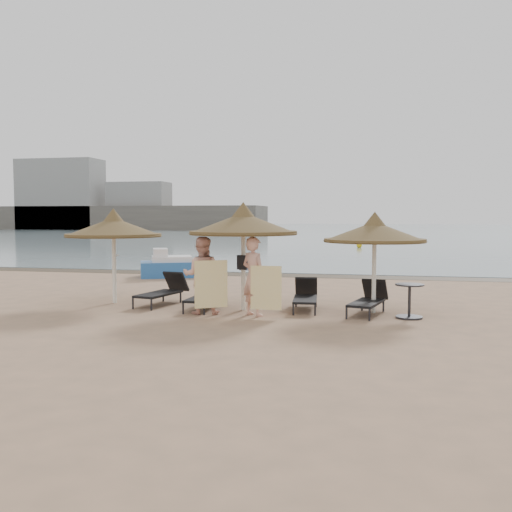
{
  "coord_description": "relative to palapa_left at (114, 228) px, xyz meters",
  "views": [
    {
      "loc": [
        3.63,
        -13.34,
        2.42
      ],
      "look_at": [
        0.51,
        1.2,
        1.36
      ],
      "focal_mm": 40.0,
      "sensor_mm": 36.0,
      "label": 1
    }
  ],
  "objects": [
    {
      "name": "bag_patterned",
      "position": [
        3.76,
        -0.22,
        -0.9
      ],
      "size": [
        0.29,
        0.11,
        0.36
      ],
      "rotation": [
        0.0,
        0.0,
        0.06
      ],
      "color": "silver",
      "rests_on": "ground"
    },
    {
      "name": "lounger_far_right",
      "position": [
        6.92,
        -0.28,
        -1.72
      ],
      "size": [
        1.01,
        1.9,
        0.81
      ],
      "rotation": [
        0.0,
        0.0,
        -0.24
      ],
      "color": "#232327",
      "rests_on": "ground"
    },
    {
      "name": "person_left",
      "position": [
        2.89,
        -1.17,
        -0.98
      ],
      "size": [
        1.13,
        0.85,
        2.21
      ],
      "primitive_type": "imported",
      "rotation": [
        0.0,
        0.0,
        3.35
      ],
      "color": "#E4A48C",
      "rests_on": "ground"
    },
    {
      "name": "lounger_near_right",
      "position": [
        5.3,
        0.07,
        -1.73
      ],
      "size": [
        0.74,
        1.8,
        0.79
      ],
      "rotation": [
        0.0,
        0.0,
        0.09
      ],
      "color": "#232327",
      "rests_on": "ground"
    },
    {
      "name": "towel_right",
      "position": [
        4.55,
        -1.42,
        -1.36
      ],
      "size": [
        0.74,
        0.04,
        1.04
      ],
      "rotation": [
        0.0,
        0.0,
        -0.02
      ],
      "color": "yellow",
      "rests_on": "ground"
    },
    {
      "name": "person_right",
      "position": [
        4.2,
        -1.17,
        -0.97
      ],
      "size": [
        1.22,
        1.11,
        2.22
      ],
      "primitive_type": "imported",
      "rotation": [
        0.0,
        0.0,
        2.58
      ],
      "color": "#E4A48C",
      "rests_on": "ground"
    },
    {
      "name": "bag_dark",
      "position": [
        3.76,
        -0.56,
        -0.85
      ],
      "size": [
        0.27,
        0.18,
        0.37
      ],
      "rotation": [
        0.0,
        0.0,
        -0.41
      ],
      "color": "black",
      "rests_on": "ground"
    },
    {
      "name": "ground",
      "position": [
        3.49,
        -1.14,
        -2.08
      ],
      "size": [
        160.0,
        160.0,
        0.0
      ],
      "primitive_type": "plane",
      "color": "#A17A5A",
      "rests_on": "ground"
    },
    {
      "name": "far_shore",
      "position": [
        -21.62,
        76.68,
        0.83
      ],
      "size": [
        150.0,
        54.8,
        12.0
      ],
      "color": "#635B51",
      "rests_on": "ground"
    },
    {
      "name": "pedal_boat",
      "position": [
        -0.89,
        6.75,
        -1.67
      ],
      "size": [
        2.78,
        2.28,
        1.12
      ],
      "rotation": [
        0.0,
        0.0,
        0.42
      ],
      "color": "#2962AD",
      "rests_on": "ground"
    },
    {
      "name": "lounger_near_left",
      "position": [
        2.76,
        -0.35,
        -1.72
      ],
      "size": [
        0.65,
        1.83,
        0.81
      ],
      "rotation": [
        0.0,
        0.0,
        -0.03
      ],
      "color": "#232327",
      "rests_on": "ground"
    },
    {
      "name": "wet_sand_strip",
      "position": [
        3.49,
        8.26,
        -2.08
      ],
      "size": [
        200.0,
        1.6,
        0.01
      ],
      "primitive_type": "cube",
      "color": "#443828",
      "rests_on": "ground"
    },
    {
      "name": "side_table",
      "position": [
        7.86,
        -0.71,
        -1.7
      ],
      "size": [
        0.67,
        0.67,
        0.81
      ],
      "rotation": [
        0.0,
        0.0,
        0.27
      ],
      "color": "#232327",
      "rests_on": "ground"
    },
    {
      "name": "towel_left",
      "position": [
        3.24,
        -1.52,
        -1.3
      ],
      "size": [
        0.7,
        0.45,
        1.14
      ],
      "rotation": [
        0.0,
        0.0,
        0.56
      ],
      "color": "yellow",
      "rests_on": "ground"
    },
    {
      "name": "palapa_left",
      "position": [
        0.0,
        0.0,
        0.0
      ],
      "size": [
        2.64,
        2.64,
        2.62
      ],
      "rotation": [
        0.0,
        0.0,
        -0.4
      ],
      "color": "white",
      "rests_on": "ground"
    },
    {
      "name": "sea",
      "position": [
        3.49,
        78.86,
        -2.07
      ],
      "size": [
        200.0,
        140.0,
        0.03
      ],
      "primitive_type": "cube",
      "color": "slate",
      "rests_on": "ground"
    },
    {
      "name": "palapa_center",
      "position": [
        3.76,
        -0.4,
        0.11
      ],
      "size": [
        2.79,
        2.79,
        2.76
      ],
      "rotation": [
        0.0,
        0.0,
        0.21
      ],
      "color": "white",
      "rests_on": "ground"
    },
    {
      "name": "palapa_right",
      "position": [
        7.03,
        -0.12,
        -0.08
      ],
      "size": [
        2.54,
        2.54,
        2.52
      ],
      "rotation": [
        0.0,
        0.0,
        0.29
      ],
      "color": "white",
      "rests_on": "ground"
    },
    {
      "name": "buoy_mid",
      "position": [
        5.74,
        28.54,
        -1.88
      ],
      "size": [
        0.41,
        0.41,
        0.41
      ],
      "primitive_type": "sphere",
      "color": "yellow",
      "rests_on": "ground"
    },
    {
      "name": "lounger_far_left",
      "position": [
        1.42,
        0.07,
        -1.7
      ],
      "size": [
        0.99,
        1.98,
        0.85
      ],
      "rotation": [
        0.0,
        0.0,
        -0.2
      ],
      "color": "#232327",
      "rests_on": "ground"
    }
  ]
}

